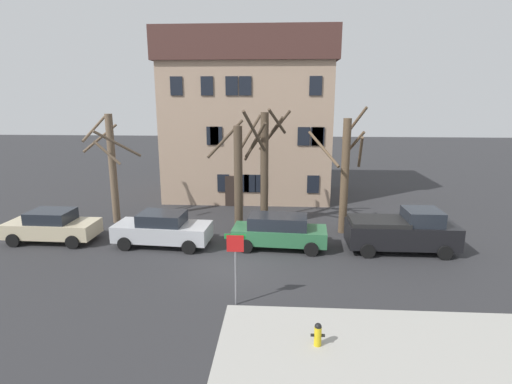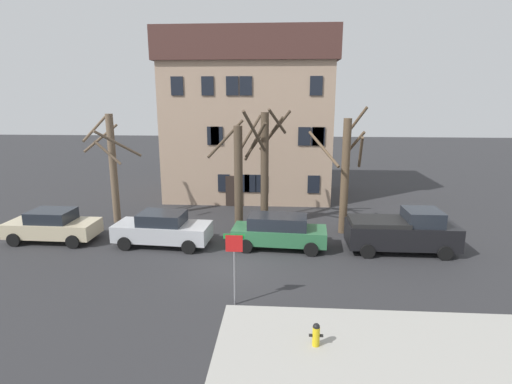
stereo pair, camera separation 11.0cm
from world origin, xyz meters
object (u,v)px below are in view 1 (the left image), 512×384
Objects in this scene: car_green_wagon at (279,231)px; bicycle_leaning at (175,222)px; pickup_truck_black at (402,231)px; fire_hydrant at (318,334)px; car_beige_sedan at (52,226)px; tree_bare_end at (345,172)px; street_sign_pole at (235,256)px; tree_bare_far at (265,164)px; building_main at (248,116)px; car_silver_sedan at (163,229)px; tree_bare_mid at (239,173)px; tree_bare_near at (112,165)px.

car_green_wagon is 6.52m from bicycle_leaning.
fire_hydrant is (-4.74, -8.10, -0.52)m from pickup_truck_black.
car_beige_sedan is at bearing -157.16° from bicycle_leaning.
street_sign_pole is (-4.99, -8.28, -1.52)m from tree_bare_end.
pickup_truck_black is (2.46, -2.64, -2.39)m from tree_bare_end.
tree_bare_far is at bearing 7.47° from bicycle_leaning.
building_main is at bearing 101.96° from car_green_wagon.
car_silver_sedan is 11.76m from pickup_truck_black.
fire_hydrant is at bearing -120.33° from pickup_truck_black.
street_sign_pole is at bearing -87.05° from building_main.
tree_bare_mid is at bearing 161.63° from pickup_truck_black.
building_main is 4.52× the size of street_sign_pole.
tree_bare_mid reaches higher than car_green_wagon.
building_main reaches higher than tree_bare_near.
building_main reaches higher than car_green_wagon.
car_beige_sedan is 6.25m from bicycle_leaning.
car_silver_sedan reaches higher than fire_hydrant.
bicycle_leaning is (-0.11, 2.64, -0.49)m from car_silver_sedan.
pickup_truck_black is (11.76, -0.07, 0.16)m from car_silver_sedan.
building_main is 14.91m from pickup_truck_black.
fire_hydrant is at bearing -101.99° from tree_bare_end.
bicycle_leaning is at bearing -112.37° from building_main.
building_main reaches higher than bicycle_leaning.
tree_bare_far is 9.21m from street_sign_pole.
car_beige_sedan is (-1.93, -3.39, -2.64)m from tree_bare_near.
pickup_truck_black reaches higher than car_silver_sedan.
tree_bare_near is at bearing 175.48° from tree_bare_end.
pickup_truck_black is at bearing -53.73° from building_main.
fire_hydrant is at bearing -33.09° from car_beige_sedan.
tree_bare_near is 10.72m from car_green_wagon.
fire_hydrant is (2.05, -11.48, -3.15)m from tree_bare_far.
tree_bare_end is at bearing -0.66° from tree_bare_mid.
tree_bare_near is 16.30m from pickup_truck_black.
bicycle_leaning is (3.81, -0.97, -3.10)m from tree_bare_near.
street_sign_pole reaches higher than car_green_wagon.
tree_bare_far is 9.33× the size of fire_hydrant.
car_beige_sedan is 1.70× the size of street_sign_pole.
bicycle_leaning is (-4.43, 8.35, -1.52)m from street_sign_pole.
car_silver_sedan is (-4.98, -3.31, -2.79)m from tree_bare_far.
tree_bare_near is at bearing 165.69° from bicycle_leaning.
building_main is 2.36× the size of pickup_truck_black.
fire_hydrant is at bearing -79.89° from tree_bare_far.
tree_bare_far is 0.99× the size of tree_bare_end.
car_green_wagon is at bearing -1.13° from car_beige_sedan.
tree_bare_mid reaches higher than bicycle_leaning.
fire_hydrant is at bearing -49.31° from car_silver_sedan.
car_silver_sedan is 6.71× the size of fire_hydrant.
car_beige_sedan is at bearing 179.05° from pickup_truck_black.
tree_bare_end is 1.41× the size of car_silver_sedan.
street_sign_pole is (10.17, -5.93, 1.05)m from car_beige_sedan.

